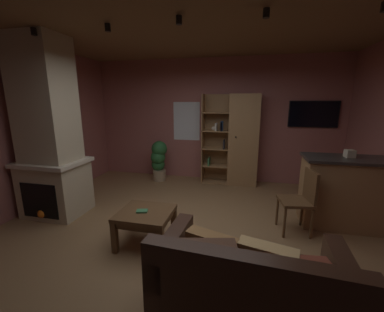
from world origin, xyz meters
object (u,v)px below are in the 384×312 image
at_px(stone_fireplace, 49,139).
at_px(leather_couch, 248,289).
at_px(kitchen_bar_counter, 355,193).
at_px(table_book_0, 142,211).
at_px(dining_chair, 301,197).
at_px(bookshelf_cabinet, 240,141).
at_px(coffee_table, 146,218).
at_px(wall_mounted_tv, 313,114).
at_px(potted_floor_plant, 159,159).
at_px(tissue_box, 350,154).

distance_m(stone_fireplace, leather_couch, 3.54).
relative_size(stone_fireplace, kitchen_bar_counter, 1.88).
height_order(table_book_0, dining_chair, dining_chair).
distance_m(bookshelf_cabinet, leather_couch, 3.65).
bearing_deg(coffee_table, wall_mounted_tv, 48.49).
bearing_deg(table_book_0, coffee_table, 29.91).
bearing_deg(potted_floor_plant, table_book_0, -74.02).
bearing_deg(bookshelf_cabinet, table_book_0, -112.33).
height_order(stone_fireplace, leather_couch, stone_fireplace).
distance_m(tissue_box, leather_couch, 2.58).
distance_m(bookshelf_cabinet, coffee_table, 2.97).
bearing_deg(table_book_0, potted_floor_plant, 105.98).
bearing_deg(coffee_table, table_book_0, -150.09).
xyz_separation_m(coffee_table, wall_mounted_tv, (2.57, 2.91, 1.21)).
bearing_deg(leather_couch, potted_floor_plant, 121.13).
height_order(bookshelf_cabinet, wall_mounted_tv, bookshelf_cabinet).
height_order(leather_couch, potted_floor_plant, potted_floor_plant).
bearing_deg(kitchen_bar_counter, coffee_table, -158.45).
relative_size(kitchen_bar_counter, leather_couch, 0.93).
height_order(stone_fireplace, kitchen_bar_counter, stone_fireplace).
bearing_deg(bookshelf_cabinet, potted_floor_plant, -174.89).
bearing_deg(stone_fireplace, leather_couch, -24.14).
distance_m(tissue_box, potted_floor_plant, 3.77).
bearing_deg(wall_mounted_tv, coffee_table, -131.51).
distance_m(bookshelf_cabinet, kitchen_bar_counter, 2.39).
bearing_deg(tissue_box, coffee_table, -156.91).
distance_m(bookshelf_cabinet, tissue_box, 2.24).
bearing_deg(coffee_table, dining_chair, 20.85).
distance_m(bookshelf_cabinet, dining_chair, 2.19).
height_order(bookshelf_cabinet, kitchen_bar_counter, bookshelf_cabinet).
bearing_deg(potted_floor_plant, coffee_table, -73.17).
bearing_deg(kitchen_bar_counter, table_book_0, -158.34).
bearing_deg(coffee_table, kitchen_bar_counter, 21.55).
distance_m(coffee_table, dining_chair, 2.17).
distance_m(bookshelf_cabinet, potted_floor_plant, 1.91).
bearing_deg(table_book_0, stone_fireplace, 163.39).
relative_size(tissue_box, coffee_table, 0.18).
relative_size(kitchen_bar_counter, potted_floor_plant, 1.58).
distance_m(dining_chair, potted_floor_plant, 3.30).
xyz_separation_m(bookshelf_cabinet, dining_chair, (0.94, -1.93, -0.46)).
xyz_separation_m(kitchen_bar_counter, tissue_box, (-0.13, 0.03, 0.58)).
xyz_separation_m(dining_chair, wall_mounted_tv, (0.55, 2.14, 1.05)).
xyz_separation_m(stone_fireplace, dining_chair, (3.83, 0.26, -0.73)).
bearing_deg(tissue_box, leather_couch, -124.41).
xyz_separation_m(dining_chair, potted_floor_plant, (-2.79, 1.76, -0.01)).
relative_size(stone_fireplace, tissue_box, 23.24).
distance_m(leather_couch, coffee_table, 1.57).
height_order(tissue_box, table_book_0, tissue_box).
height_order(leather_couch, table_book_0, leather_couch).
bearing_deg(table_book_0, leather_couch, -32.95).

